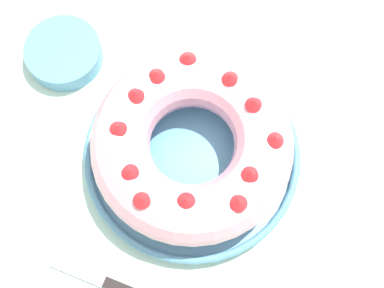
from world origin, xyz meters
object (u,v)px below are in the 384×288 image
bundt_cake (192,144)px  serving_dish (192,156)px  cake_knife (106,282)px  side_bowl (64,53)px

bundt_cake → serving_dish: bearing=10.5°
cake_knife → side_bowl: side_bowl is taller
serving_dish → cake_knife: bearing=168.1°
cake_knife → side_bowl: 0.39m
cake_knife → side_bowl: bearing=29.6°
serving_dish → side_bowl: (0.09, 0.27, 0.00)m
serving_dish → cake_knife: 0.24m
bundt_cake → cake_knife: (-0.23, 0.05, -0.07)m
bundt_cake → side_bowl: bundt_cake is taller
bundt_cake → side_bowl: 0.29m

